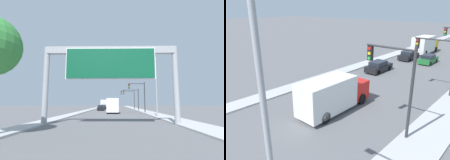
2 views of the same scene
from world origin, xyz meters
The scene contains 12 objects.
sidewalk_right centered at (7.75, 60.00, 0.07)m, with size 3.00×120.00×0.15m.
median_strip_left centered at (-7.25, 60.00, 0.07)m, with size 2.00×120.00×0.15m.
sign_gantry centered at (0.00, 17.87, 5.84)m, with size 13.46×0.73×7.76m.
car_near_center centered at (-3.50, 50.93, 0.71)m, with size 1.88×4.56×1.51m.
car_mid_right centered at (0.00, 60.16, 0.69)m, with size 1.81×4.25×1.46m.
car_far_right centered at (-3.50, 60.56, 0.72)m, with size 1.88×4.56×1.53m.
truck_box_primary centered at (0.00, 37.77, 1.55)m, with size 2.36×7.33×3.05m.
truck_box_secondary centered at (-3.50, 67.56, 1.67)m, with size 2.46×8.02×3.29m.
traffic_light_near_intersection centered at (5.66, 38.00, 4.31)m, with size 3.66×0.32×6.50m.
traffic_light_mid_block centered at (5.33, 48.00, 3.99)m, with size 4.37×0.32×5.89m.
traffic_light_far_intersection centered at (5.28, 58.00, 4.24)m, with size 4.65×0.32×6.25m.
street_lamp_right centered at (6.51, 27.75, 5.43)m, with size 2.85×0.28×9.22m.
Camera 1 is at (0.43, 0.84, 2.10)m, focal length 28.00 mm.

